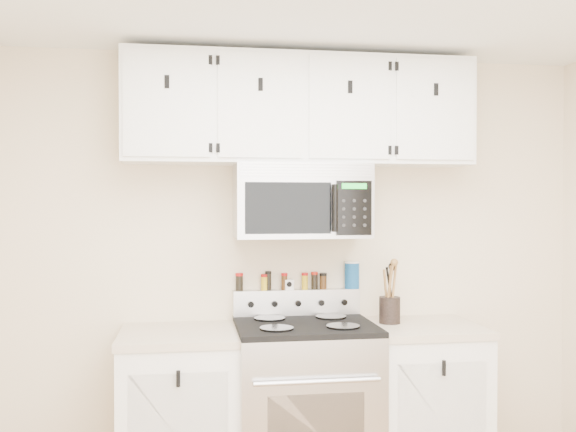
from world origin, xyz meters
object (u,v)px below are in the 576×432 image
at_px(microwave, 301,201).
at_px(utensil_crock, 390,308).
at_px(range, 305,406).
at_px(salt_canister, 352,275).

xyz_separation_m(microwave, utensil_crock, (0.51, -0.05, -0.62)).
relative_size(range, utensil_crock, 3.09).
bearing_deg(salt_canister, microwave, -155.39).
bearing_deg(salt_canister, utensil_crock, -49.13).
bearing_deg(range, utensil_crock, 9.03).
xyz_separation_m(range, utensil_crock, (0.51, 0.08, 0.52)).
distance_m(microwave, salt_canister, 0.58).
bearing_deg(range, salt_canister, 39.70).
height_order(range, salt_canister, salt_canister).
xyz_separation_m(range, microwave, (0.00, 0.13, 1.14)).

